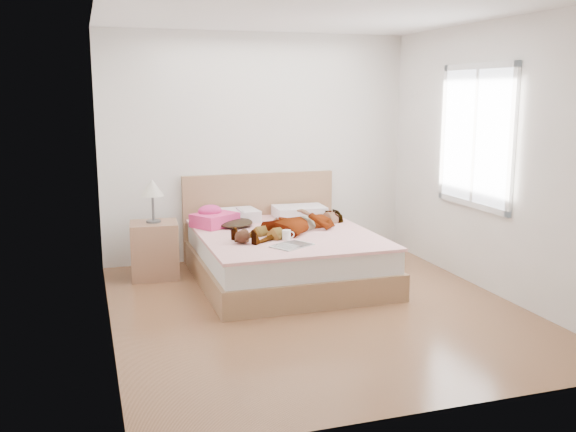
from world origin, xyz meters
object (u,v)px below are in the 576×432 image
object	(u,v)px
woman	(296,221)
phone	(240,210)
plush_toy	(243,236)
bed	(283,252)
magazine	(292,245)
coffee_mug	(287,235)
towel	(214,218)
nightstand	(155,245)

from	to	relation	value
woman	phone	size ratio (longest dim) A/B	16.06
woman	plush_toy	world-z (taller)	woman
phone	bed	bearing A→B (deg)	-74.25
plush_toy	magazine	bearing A→B (deg)	-32.76
woman	bed	world-z (taller)	bed
bed	magazine	size ratio (longest dim) A/B	4.63
woman	coffee_mug	size ratio (longest dim) A/B	11.51
woman	towel	bearing A→B (deg)	-152.10
bed	woman	bearing A→B (deg)	-17.20
towel	plush_toy	distance (m)	0.87
magazine	nightstand	size ratio (longest dim) A/B	0.43
phone	nightstand	bearing A→B (deg)	145.78
bed	coffee_mug	distance (m)	0.51
bed	magazine	bearing A→B (deg)	-99.85
bed	magazine	xyz separation A→B (m)	(-0.12, -0.68, 0.24)
bed	plush_toy	bearing A→B (deg)	-141.96
plush_toy	nightstand	world-z (taller)	nightstand
bed	coffee_mug	world-z (taller)	bed
bed	nightstand	distance (m)	1.35
phone	plush_toy	distance (m)	0.80
coffee_mug	nightstand	bearing A→B (deg)	144.74
magazine	coffee_mug	size ratio (longest dim) A/B	3.42
towel	plush_toy	world-z (taller)	towel
woman	bed	xyz separation A→B (m)	(-0.13, 0.04, -0.34)
bed	magazine	distance (m)	0.73
phone	towel	bearing A→B (deg)	132.50
towel	bed	bearing A→B (deg)	-34.83
woman	plush_toy	bearing A→B (deg)	-90.52
nightstand	bed	bearing A→B (deg)	-18.49
phone	nightstand	distance (m)	0.98
phone	bed	distance (m)	0.66
woman	coffee_mug	world-z (taller)	woman
bed	nightstand	bearing A→B (deg)	161.51
magazine	bed	bearing A→B (deg)	80.15
coffee_mug	plush_toy	size ratio (longest dim) A/B	0.52
phone	coffee_mug	world-z (taller)	phone
phone	towel	distance (m)	0.30
coffee_mug	plush_toy	bearing A→B (deg)	179.80
bed	towel	size ratio (longest dim) A/B	3.75
towel	woman	bearing A→B (deg)	-32.19
phone	magazine	xyz separation A→B (m)	(0.25, -1.04, -0.17)
phone	bed	world-z (taller)	bed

